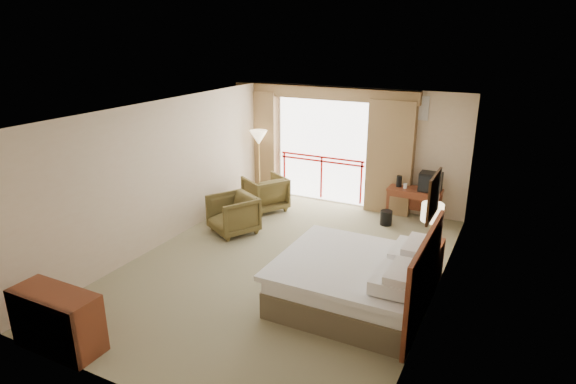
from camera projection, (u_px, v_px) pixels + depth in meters
The scene contains 29 objects.
floor at pixel (285, 265), 8.35m from camera, with size 7.00×7.00×0.00m, color gray.
ceiling at pixel (284, 110), 7.48m from camera, with size 7.00×7.00×0.00m, color white.
wall_back at pixel (355, 148), 10.87m from camera, with size 5.00×5.00×0.00m, color beige.
wall_front at pixel (130, 288), 4.96m from camera, with size 5.00×5.00×0.00m, color beige.
wall_left at pixel (166, 173), 8.99m from camera, with size 7.00×7.00×0.00m, color beige.
wall_right at pixel (440, 217), 6.85m from camera, with size 7.00×7.00×0.00m, color beige.
balcony_door at pixel (322, 151), 11.25m from camera, with size 2.40×2.40×0.00m, color white.
balcony_railing at pixel (322, 167), 11.36m from camera, with size 2.09×0.03×1.02m.
curtain_left at pixel (258, 143), 11.83m from camera, with size 1.00×0.26×2.50m, color brown.
curtain_right at pixel (390, 158), 10.42m from camera, with size 1.00×0.26×2.50m, color brown.
valance at pixel (322, 93), 10.73m from camera, with size 4.40×0.22×0.28m, color brown.
hvac_vent at pixel (417, 108), 9.97m from camera, with size 0.50×0.04×0.50m, color silver.
bed at pixel (356, 281), 7.08m from camera, with size 2.13×2.06×0.97m.
headboard at pixel (424, 279), 6.58m from camera, with size 0.06×2.10×1.30m, color #602919.
framed_art at pixel (434, 196), 6.19m from camera, with size 0.04×0.72×0.60m.
nightstand at pixel (427, 259), 7.86m from camera, with size 0.44×0.53×0.63m, color #602919.
table_lamp at pixel (432, 213), 7.65m from camera, with size 0.35×0.35×0.62m.
phone at pixel (424, 242), 7.64m from camera, with size 0.18×0.14×0.08m, color black.
desk at pixel (415, 195), 10.17m from camera, with size 1.10×0.53×0.72m.
tv at pixel (430, 182), 9.88m from camera, with size 0.44×0.35×0.40m.
coffee_maker at pixel (399, 181), 10.19m from camera, with size 0.11×0.11×0.24m, color black.
cup at pixel (405, 186), 10.10m from camera, with size 0.08×0.08×0.11m, color white.
wastebasket at pixel (386, 218), 10.05m from camera, with size 0.25×0.25×0.31m, color black.
armchair_far at pixel (266, 209), 10.97m from camera, with size 0.83×0.85×0.78m, color #4D401D.
armchair_near at pixel (234, 232), 9.73m from camera, with size 0.82×0.85×0.77m, color #4D401D.
side_table at pixel (238, 203), 10.37m from camera, with size 0.45×0.45×0.49m.
book at pixel (237, 196), 10.31m from camera, with size 0.15×0.20×0.02m, color white.
floor_lamp at pixel (259, 140), 11.34m from camera, with size 0.42×0.42×1.64m.
dresser at pixel (57, 320), 6.07m from camera, with size 1.19×0.51×0.79m.
Camera 1 is at (3.44, -6.67, 3.88)m, focal length 30.00 mm.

